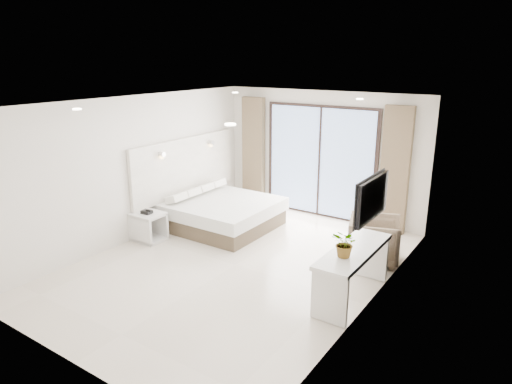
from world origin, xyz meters
TOP-DOWN VIEW (x-y plane):
  - ground at (0.00, 0.00)m, footprint 6.20×6.20m
  - room_shell at (-0.20, 0.89)m, footprint 4.62×6.22m
  - bed at (-1.30, 1.30)m, footprint 2.01×1.91m
  - nightstand at (-2.02, -0.05)m, footprint 0.60×0.49m
  - phone at (-2.00, -0.08)m, footprint 0.20×0.16m
  - console_desk at (2.04, 0.05)m, footprint 0.53×1.69m
  - plant at (2.04, -0.27)m, footprint 0.46×0.49m
  - armchair at (1.85, 1.47)m, footprint 0.99×1.02m

SIDE VIEW (x-z plane):
  - ground at x=0.00m, z-range 0.00..0.00m
  - nightstand at x=-2.02m, z-range 0.00..0.54m
  - bed at x=-1.30m, z-range -0.05..0.65m
  - armchair at x=1.85m, z-range 0.00..0.84m
  - console_desk at x=2.04m, z-range 0.18..0.95m
  - phone at x=-2.00m, z-range 0.55..0.61m
  - plant at x=2.04m, z-range 0.77..1.07m
  - room_shell at x=-0.20m, z-range 0.22..2.94m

